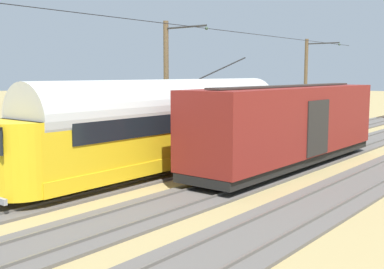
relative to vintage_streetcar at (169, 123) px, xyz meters
The scene contains 10 objects.
ground_plane 6.27m from the vintage_streetcar, 133.35° to the right, with size 220.00×220.00×0.00m, color #9E8956.
track_streetcar_siding 9.49m from the vintage_streetcar, 150.38° to the right, with size 2.80×80.00×0.18m.
track_adjacent_siding 6.46m from the vintage_streetcar, 131.33° to the right, with size 2.80×80.00×0.18m.
track_third_siding 5.07m from the vintage_streetcar, 90.00° to the right, with size 2.80×80.00×0.18m.
vintage_streetcar is the anchor object (origin of this frame).
coach_adjacent 5.83m from the vintage_streetcar, 133.55° to the right, with size 2.96×14.00×3.85m.
catenary_pole_foreground 20.20m from the vintage_streetcar, 82.44° to the right, with size 2.95×0.28×7.37m.
catenary_pole_mid_near 4.22m from the vintage_streetcar, 47.37° to the right, with size 2.95×0.28×7.37m.
overhead_wire_run 5.83m from the vintage_streetcar, 89.06° to the right, with size 2.75×38.16×0.18m.
spare_tie_stack 8.31m from the vintage_streetcar, 70.44° to the right, with size 2.40×2.40×0.54m.
Camera 1 is at (-10.74, 20.84, 4.56)m, focal length 44.83 mm.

